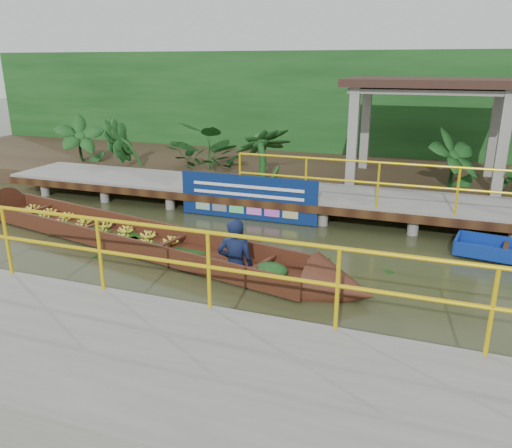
% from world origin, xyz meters
% --- Properties ---
extents(ground, '(80.00, 80.00, 0.00)m').
position_xyz_m(ground, '(0.00, 0.00, 0.00)').
color(ground, '#31351A').
rests_on(ground, ground).
extents(land_strip, '(30.00, 8.00, 0.45)m').
position_xyz_m(land_strip, '(0.00, 7.50, 0.23)').
color(land_strip, '#312418').
rests_on(land_strip, ground).
extents(far_dock, '(16.00, 2.06, 1.66)m').
position_xyz_m(far_dock, '(0.02, 3.43, 0.48)').
color(far_dock, slate).
rests_on(far_dock, ground).
extents(near_dock, '(18.00, 2.40, 1.73)m').
position_xyz_m(near_dock, '(1.00, -4.20, 0.30)').
color(near_dock, slate).
rests_on(near_dock, ground).
extents(pavilion, '(4.40, 3.00, 3.00)m').
position_xyz_m(pavilion, '(3.00, 6.30, 2.82)').
color(pavilion, slate).
rests_on(pavilion, ground).
extents(foliage_backdrop, '(30.00, 0.80, 4.00)m').
position_xyz_m(foliage_backdrop, '(0.00, 10.00, 2.00)').
color(foliage_backdrop, '#133C14').
rests_on(foliage_backdrop, ground).
extents(vendor_boat, '(10.49, 3.18, 2.26)m').
position_xyz_m(vendor_boat, '(-2.21, 0.02, 0.25)').
color(vendor_boat, '#391A0F').
rests_on(vendor_boat, ground).
extents(blue_banner, '(3.41, 0.04, 1.07)m').
position_xyz_m(blue_banner, '(-0.79, 2.48, 0.56)').
color(blue_banner, navy).
rests_on(blue_banner, ground).
extents(tropical_plants, '(14.09, 1.09, 1.37)m').
position_xyz_m(tropical_plants, '(-1.49, 5.30, 1.13)').
color(tropical_plants, '#133C14').
rests_on(tropical_plants, ground).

